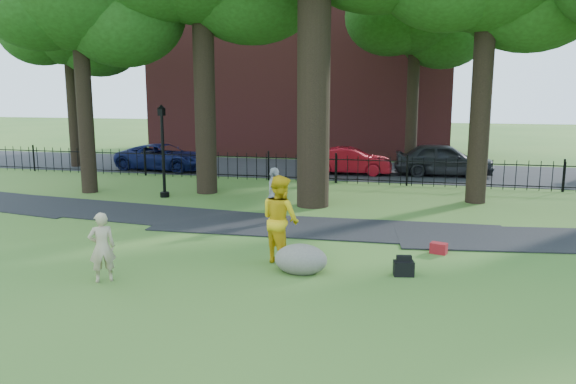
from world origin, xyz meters
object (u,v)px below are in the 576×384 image
(woman, at_px, (102,247))
(lamppost, at_px, (163,152))
(man, at_px, (280,219))
(red_sedan, at_px, (350,161))
(boulder, at_px, (301,257))

(woman, bearing_deg, lamppost, -108.14)
(man, height_order, red_sedan, man)
(lamppost, distance_m, red_sedan, 9.55)
(man, relative_size, boulder, 1.75)
(man, distance_m, boulder, 1.09)
(boulder, bearing_deg, lamppost, 132.94)
(woman, xyz_separation_m, red_sedan, (2.99, 16.33, -0.10))
(woman, height_order, boulder, woman)
(lamppost, bearing_deg, boulder, -39.28)
(lamppost, height_order, red_sedan, lamppost)
(man, height_order, lamppost, lamppost)
(man, distance_m, lamppost, 9.25)
(boulder, relative_size, lamppost, 0.34)
(woman, distance_m, boulder, 4.20)
(woman, bearing_deg, boulder, 165.74)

